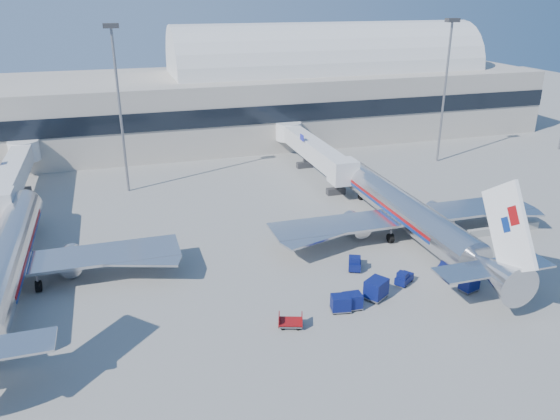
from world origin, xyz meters
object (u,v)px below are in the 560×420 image
object	(u,v)px
cart_train_c	(341,303)
tug_right	(449,268)
jetbridge_near	(310,147)
tug_left	(355,263)
cart_solo_far	(516,270)
barrier_far	(527,226)
tug_lead	(404,278)
jetbridge_mid	(15,172)
cart_train_a	(376,288)
mast_east	(447,71)
airliner_main	(408,213)
cart_train_b	(352,301)
mast_west	(117,85)
airliner_mid	(5,263)
cart_solo_near	(469,283)
cart_open_red	(291,323)
barrier_mid	(503,229)
barrier_near	(479,233)

from	to	relation	value
cart_train_c	tug_right	bearing A→B (deg)	23.83
jetbridge_near	tug_left	xyz separation A→B (m)	(-6.68, -31.90, -3.21)
cart_solo_far	barrier_far	bearing A→B (deg)	63.49
tug_lead	jetbridge_mid	bearing A→B (deg)	101.01
cart_train_a	tug_right	bearing A→B (deg)	-19.84
mast_east	cart_train_c	bearing A→B (deg)	-131.43
airliner_main	cart_train_b	size ratio (longest dim) A/B	21.06
mast_west	tug_lead	xyz separation A→B (m)	(24.20, -35.28, -14.16)
mast_west	jetbridge_near	bearing A→B (deg)	1.68
airliner_mid	cart_solo_far	size ratio (longest dim) A/B	18.17
tug_right	cart_solo_near	size ratio (longest dim) A/B	1.18
airliner_mid	cart_open_red	xyz separation A→B (m)	(23.50, -13.51, -2.54)
mast_west	cart_train_b	world-z (taller)	mast_west
tug_lead	tug_right	bearing A→B (deg)	-30.35
tug_left	cart_train_a	bearing A→B (deg)	-160.56
barrier_mid	barrier_near	bearing A→B (deg)	180.00
airliner_mid	cart_solo_near	world-z (taller)	airliner_mid
mast_west	tug_left	distance (m)	40.03
jetbridge_near	mast_west	xyz separation A→B (m)	(-27.60, -0.81, 10.86)
jetbridge_mid	cart_solo_near	distance (m)	58.81
mast_west	jetbridge_mid	bearing A→B (deg)	176.79
mast_east	barrier_far	size ratio (longest dim) A/B	7.53
mast_east	tug_left	xyz separation A→B (m)	(-29.08, -31.09, -14.07)
jetbridge_near	tug_lead	world-z (taller)	jetbridge_near
cart_open_red	mast_east	bearing A→B (deg)	63.93
barrier_near	cart_open_red	distance (m)	28.70
tug_right	cart_train_b	world-z (taller)	cart_train_b
tug_lead	cart_train_c	size ratio (longest dim) A/B	1.21
airliner_mid	cart_train_b	distance (m)	32.18
tug_left	barrier_mid	bearing A→B (deg)	-57.09
tug_lead	tug_left	bearing A→B (deg)	92.06
mast_west	cart_solo_far	world-z (taller)	mast_west
jetbridge_near	barrier_mid	world-z (taller)	jetbridge_near
tug_right	jetbridge_mid	bearing A→B (deg)	-169.08
barrier_near	cart_open_red	bearing A→B (deg)	-157.45
barrier_mid	tug_left	size ratio (longest dim) A/B	1.11
cart_solo_far	cart_open_red	distance (m)	23.98
cart_open_red	cart_solo_far	bearing A→B (deg)	22.39
barrier_mid	tug_right	distance (m)	13.57
airliner_mid	cart_solo_near	size ratio (longest dim) A/B	19.04
barrier_far	mast_east	bearing A→B (deg)	79.08
barrier_far	cart_open_red	bearing A→B (deg)	-161.61
jetbridge_near	jetbridge_mid	distance (m)	42.00
barrier_mid	cart_solo_near	xyz separation A→B (m)	(-11.90, -10.31, 0.34)
cart_train_a	cart_train_c	xyz separation A→B (m)	(-3.98, -1.09, -0.19)
airliner_main	cart_solo_far	distance (m)	13.26
mast_west	cart_open_red	world-z (taller)	mast_west
mast_east	cart_train_b	bearing A→B (deg)	-130.50
tug_left	mast_west	bearing A→B (deg)	58.24
airliner_main	tug_lead	world-z (taller)	airliner_main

